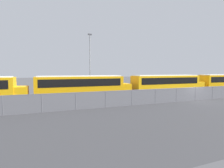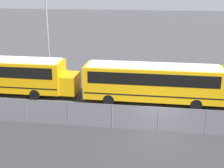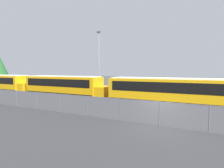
{
  "view_description": "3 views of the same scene",
  "coord_description": "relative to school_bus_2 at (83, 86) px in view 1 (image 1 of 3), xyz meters",
  "views": [
    {
      "loc": [
        -18.18,
        -16.96,
        3.74
      ],
      "look_at": [
        -9.3,
        5.8,
        1.99
      ],
      "focal_mm": 28.0,
      "sensor_mm": 36.0,
      "label": 1
    },
    {
      "loc": [
        -0.17,
        -19.12,
        9.4
      ],
      "look_at": [
        -3.8,
        4.72,
        1.62
      ],
      "focal_mm": 50.0,
      "sensor_mm": 36.0,
      "label": 2
    },
    {
      "loc": [
        2.31,
        -12.36,
        3.9
      ],
      "look_at": [
        -6.64,
        5.93,
        2.33
      ],
      "focal_mm": 28.0,
      "sensor_mm": 36.0,
      "label": 3
    }
  ],
  "objects": [
    {
      "name": "school_bus_3",
      "position": [
        13.23,
        -0.34,
        0.0
      ],
      "size": [
        12.51,
        2.57,
        3.2
      ],
      "color": "#EDA80F",
      "rests_on": "ground_plane"
    },
    {
      "name": "school_bus_2",
      "position": [
        0.0,
        0.0,
        0.0
      ],
      "size": [
        12.51,
        2.57,
        3.2
      ],
      "color": "orange",
      "rests_on": "ground_plane"
    },
    {
      "name": "ground_plane",
      "position": [
        13.5,
        -5.53,
        -1.89
      ],
      "size": [
        200.0,
        200.0,
        0.0
      ],
      "primitive_type": "plane",
      "color": "#424244"
    },
    {
      "name": "fence",
      "position": [
        13.5,
        -5.53,
        -1.01
      ],
      "size": [
        104.5,
        0.07,
        1.73
      ],
      "color": "#9EA0A5",
      "rests_on": "ground_plane"
    },
    {
      "name": "light_pole",
      "position": [
        2.3,
        5.12,
        3.38
      ],
      "size": [
        0.6,
        0.24,
        9.75
      ],
      "color": "gray",
      "rests_on": "ground_plane"
    }
  ]
}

